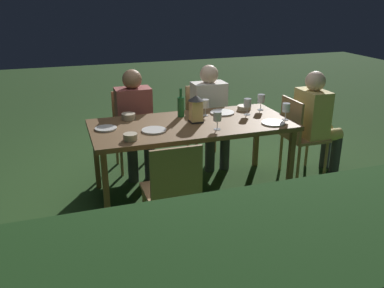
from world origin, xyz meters
The scene contains 23 objects.
ground_plane centered at (0.00, 0.00, 0.00)m, with size 16.00×16.00×0.00m, color #2D5123.
dining_table centered at (0.00, 0.00, 0.67)m, with size 1.94×0.89×0.73m.
chair_side_left_a centered at (-0.44, -0.83, 0.49)m, with size 0.42×0.40×0.87m.
person_in_cream centered at (-0.44, -0.64, 0.64)m, with size 0.38×0.47×1.15m.
chair_side_left_b centered at (0.44, -0.83, 0.49)m, with size 0.42×0.40×0.87m.
person_in_rust centered at (0.44, -0.64, 0.64)m, with size 0.38×0.47×1.15m.
chair_head_near centered at (-1.22, 0.00, 0.49)m, with size 0.40×0.42×0.87m.
person_in_mustard centered at (-1.41, 0.00, 0.64)m, with size 0.48×0.38×1.15m.
chair_side_right_b centered at (0.44, 0.83, 0.49)m, with size 0.42×0.40×0.87m.
lantern_centerpiece centered at (-0.05, -0.02, 0.87)m, with size 0.15×0.15×0.27m.
green_bottle_on_table centered at (0.04, -0.24, 0.84)m, with size 0.07×0.07×0.29m.
wine_glass_a centered at (-0.21, -0.19, 0.84)m, with size 0.08×0.08×0.17m.
wine_glass_b centered at (-0.84, -0.21, 0.84)m, with size 0.08×0.08×0.17m.
wine_glass_c centered at (-0.16, 0.26, 0.84)m, with size 0.08×0.08×0.17m.
wine_glass_d centered at (-0.91, 0.20, 0.84)m, with size 0.08×0.08×0.17m.
wine_glass_e centered at (-0.63, -0.09, 0.84)m, with size 0.08×0.08×0.17m.
plate_a centered at (0.82, -0.07, 0.73)m, with size 0.20×0.20×0.01m, color silver.
plate_b centered at (-0.73, 0.27, 0.73)m, with size 0.22×0.22×0.01m, color white.
plate_c centered at (-0.40, -0.22, 0.73)m, with size 0.25×0.25×0.01m, color silver.
plate_d centered at (0.41, 0.12, 0.73)m, with size 0.22×0.22×0.01m, color silver.
bowl_olives centered at (0.56, -0.32, 0.76)m, with size 0.14×0.14×0.06m.
bowl_bread centered at (-0.68, -0.27, 0.75)m, with size 0.14×0.14×0.04m.
bowl_salad centered at (0.65, 0.29, 0.76)m, with size 0.12×0.12×0.06m.
Camera 1 is at (1.20, 3.60, 1.93)m, focal length 38.50 mm.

